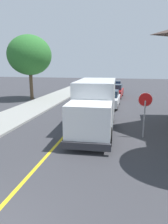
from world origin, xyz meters
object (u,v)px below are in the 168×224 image
(parked_car_mid, at_px, (115,91))
(parked_car_far, at_px, (115,87))
(box_truck, at_px, (95,104))
(parked_car_near, at_px, (110,99))
(street_tree_down_block, at_px, (30,55))
(stop_sign, at_px, (145,106))

(parked_car_mid, relative_size, parked_car_far, 1.00)
(box_truck, bearing_deg, parked_car_mid, 88.15)
(parked_car_near, bearing_deg, street_tree_down_block, 165.07)
(stop_sign, height_order, street_tree_down_block, street_tree_down_block)
(parked_car_near, distance_m, street_tree_down_block, 11.06)
(street_tree_down_block, bearing_deg, parked_car_far, 44.21)
(parked_car_far, bearing_deg, parked_car_mid, -86.34)
(box_truck, bearing_deg, street_tree_down_block, 132.59)
(stop_sign, bearing_deg, box_truck, 165.87)
(parked_car_near, xyz_separation_m, parked_car_far, (-0.22, 11.92, 0.00))
(parked_car_near, relative_size, parked_car_far, 0.99)
(parked_car_mid, relative_size, street_tree_down_block, 0.59)
(box_truck, height_order, stop_sign, box_truck)
(parked_car_near, xyz_separation_m, parked_car_mid, (0.15, 6.23, 0.00))
(box_truck, distance_m, street_tree_down_block, 14.44)
(street_tree_down_block, bearing_deg, parked_car_near, -14.93)
(box_truck, height_order, street_tree_down_block, street_tree_down_block)
(box_truck, relative_size, stop_sign, 2.75)
(parked_car_mid, height_order, street_tree_down_block, street_tree_down_block)
(box_truck, distance_m, parked_car_mid, 13.99)
(parked_car_far, bearing_deg, box_truck, -90.25)
(parked_car_far, relative_size, street_tree_down_block, 0.59)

